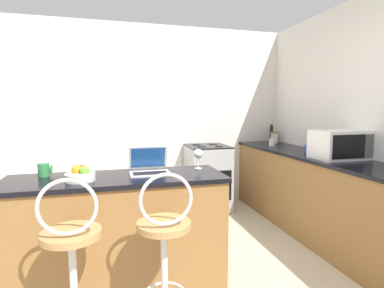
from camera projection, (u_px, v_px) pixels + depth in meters
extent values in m
cube|color=silver|center=(153.00, 118.00, 4.30)|extent=(12.00, 0.06, 2.60)
cube|color=olive|center=(119.00, 237.00, 2.32)|extent=(1.61, 0.53, 0.89)
cube|color=black|center=(117.00, 179.00, 2.27)|extent=(1.64, 0.56, 0.03)
cube|color=olive|center=(324.00, 200.00, 3.26)|extent=(0.60, 3.19, 0.89)
cube|color=black|center=(327.00, 158.00, 3.21)|extent=(0.63, 3.22, 0.03)
cylinder|color=#B7844C|center=(71.00, 234.00, 1.73)|extent=(0.34, 0.34, 0.04)
torus|color=silver|center=(67.00, 207.00, 1.61)|extent=(0.32, 0.02, 0.32)
cylinder|color=silver|center=(164.00, 279.00, 1.90)|extent=(0.04, 0.04, 0.69)
cylinder|color=#B7844C|center=(164.00, 225.00, 1.86)|extent=(0.34, 0.34, 0.04)
torus|color=silver|center=(166.00, 200.00, 1.75)|extent=(0.32, 0.02, 0.32)
cube|color=silver|center=(150.00, 173.00, 2.35)|extent=(0.31, 0.21, 0.01)
cube|color=black|center=(150.00, 173.00, 2.34)|extent=(0.27, 0.12, 0.00)
cube|color=silver|center=(148.00, 158.00, 2.45)|extent=(0.31, 0.08, 0.19)
cube|color=#19478C|center=(148.00, 157.00, 2.45)|extent=(0.28, 0.06, 0.16)
cube|color=white|center=(340.00, 145.00, 3.07)|extent=(0.53, 0.35, 0.29)
cube|color=black|center=(349.00, 147.00, 2.89)|extent=(0.37, 0.01, 0.23)
cube|color=#4C4C51|center=(369.00, 146.00, 2.95)|extent=(0.11, 0.01, 0.23)
cube|color=#9EA3A8|center=(207.00, 178.00, 4.25)|extent=(0.56, 0.60, 0.90)
cube|color=black|center=(214.00, 186.00, 3.96)|extent=(0.48, 0.01, 0.41)
cube|color=black|center=(207.00, 146.00, 4.19)|extent=(0.56, 0.60, 0.02)
cylinder|color=black|center=(201.00, 147.00, 4.04)|extent=(0.11, 0.11, 0.01)
cylinder|color=black|center=(219.00, 146.00, 4.11)|extent=(0.11, 0.11, 0.01)
cylinder|color=black|center=(196.00, 144.00, 4.27)|extent=(0.11, 0.11, 0.01)
cylinder|color=black|center=(213.00, 144.00, 4.34)|extent=(0.11, 0.11, 0.01)
cylinder|color=silver|center=(274.00, 138.00, 4.55)|extent=(0.11, 0.11, 0.14)
cylinder|color=olive|center=(274.00, 133.00, 4.54)|extent=(0.11, 0.11, 0.02)
cylinder|color=silver|center=(198.00, 168.00, 2.56)|extent=(0.06, 0.06, 0.00)
cylinder|color=silver|center=(198.00, 163.00, 2.56)|extent=(0.01, 0.01, 0.09)
sphere|color=silver|center=(198.00, 154.00, 2.55)|extent=(0.08, 0.08, 0.08)
cylinder|color=#2D51AD|center=(308.00, 149.00, 3.51)|extent=(0.08, 0.08, 0.09)
torus|color=#2D51AD|center=(312.00, 148.00, 3.53)|extent=(0.01, 0.06, 0.06)
cylinder|color=#331E14|center=(271.00, 134.00, 4.64)|extent=(0.05, 0.05, 0.24)
sphere|color=#331E14|center=(272.00, 126.00, 4.62)|extent=(0.04, 0.04, 0.04)
cylinder|color=white|center=(272.00, 143.00, 4.11)|extent=(0.08, 0.08, 0.10)
torus|color=white|center=(275.00, 142.00, 4.12)|extent=(0.01, 0.06, 0.06)
cylinder|color=#338447|center=(44.00, 170.00, 2.27)|extent=(0.08, 0.08, 0.10)
torus|color=#338447|center=(51.00, 169.00, 2.28)|extent=(0.01, 0.06, 0.06)
cylinder|color=silver|center=(80.00, 177.00, 2.13)|extent=(0.21, 0.21, 0.05)
sphere|color=red|center=(84.00, 170.00, 2.15)|extent=(0.07, 0.07, 0.07)
sphere|color=orange|center=(77.00, 170.00, 2.14)|extent=(0.07, 0.07, 0.07)
sphere|color=#66B233|center=(85.00, 170.00, 2.12)|extent=(0.07, 0.07, 0.07)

